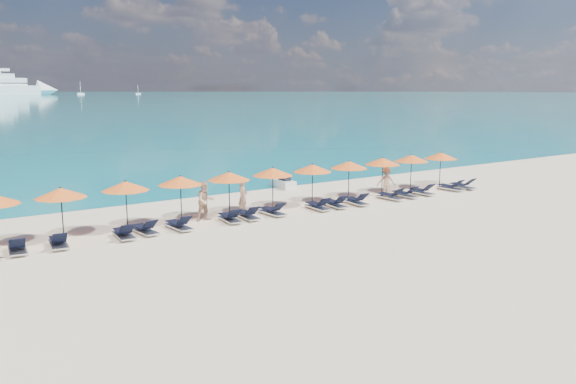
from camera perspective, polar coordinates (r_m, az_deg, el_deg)
ground at (r=25.56m, az=3.74°, el=-3.67°), size 1400.00×1400.00×0.00m
sailboat_near at (r=593.89m, az=-20.31°, el=9.38°), size 6.67×2.22×12.23m
sailboat_far at (r=609.42m, az=-14.98°, el=9.66°), size 5.23×1.74×9.59m
jetski at (r=35.69m, az=-0.49°, el=0.93°), size 0.99×2.20×0.76m
beachgoer_a at (r=28.26m, az=-4.61°, el=-0.50°), size 0.76×0.70×1.74m
beachgoer_b at (r=26.99m, az=-8.39°, el=-0.92°), size 0.94×0.56×1.91m
beachgoer_c at (r=33.57m, az=9.94°, el=1.09°), size 1.20×0.99×1.70m
umbrella_1 at (r=24.85m, az=-22.10°, el=-0.08°), size 2.10×2.10×2.28m
umbrella_2 at (r=25.67m, az=-16.18°, el=0.60°), size 2.10×2.10×2.28m
umbrella_3 at (r=26.57m, az=-10.88°, el=1.15°), size 2.10×2.10×2.28m
umbrella_4 at (r=27.56m, az=-6.02°, el=1.62°), size 2.10×2.10×2.28m
umbrella_5 at (r=28.86m, az=-1.57°, el=2.07°), size 2.10×2.10×2.28m
umbrella_6 at (r=30.17m, az=2.50°, el=2.43°), size 2.10×2.10×2.28m
umbrella_7 at (r=31.65m, az=6.22°, el=2.76°), size 2.10×2.10×2.28m
umbrella_8 at (r=33.47m, az=9.60°, el=3.09°), size 2.10×2.10×2.28m
umbrella_9 at (r=35.29m, az=12.44°, el=3.37°), size 2.10×2.10×2.28m
umbrella_10 at (r=37.11m, az=15.26°, el=3.59°), size 2.10×2.10×2.28m
lounger_1 at (r=24.00m, az=-25.81°, el=-5.08°), size 0.77×1.75×0.66m
lounger_2 at (r=24.18m, az=-22.29°, el=-4.70°), size 0.77×1.75×0.66m
lounger_3 at (r=24.69m, az=-16.34°, el=-4.03°), size 0.73×1.74×0.66m
lounger_4 at (r=25.17m, az=-14.34°, el=-3.65°), size 0.79×1.75×0.66m
lounger_5 at (r=25.59m, az=-11.02°, el=-3.28°), size 0.76×1.74×0.66m
lounger_6 at (r=26.67m, az=-5.92°, el=-2.58°), size 0.77×1.75×0.66m
lounger_7 at (r=27.18m, az=-4.14°, el=-2.31°), size 0.69×1.73×0.66m
lounger_8 at (r=27.95m, az=-1.57°, el=-1.92°), size 0.72×1.73×0.66m
lounger_9 at (r=29.21m, az=3.08°, el=-1.39°), size 0.69×1.73×0.66m
lounger_10 at (r=29.84m, az=4.84°, el=-1.16°), size 0.79×1.75×0.66m
lounger_11 at (r=30.66m, az=6.95°, el=-0.89°), size 0.78×1.75×0.66m
lounger_12 at (r=32.36m, az=10.40°, el=-0.38°), size 0.74×1.74×0.66m
lounger_13 at (r=33.15m, az=11.81°, el=-0.17°), size 0.73×1.74×0.66m
lounger_14 at (r=34.23m, az=13.43°, el=0.10°), size 0.63×1.70×0.66m
lounger_15 at (r=36.14m, az=16.23°, el=0.50°), size 0.70×1.73×0.66m
lounger_16 at (r=36.90m, az=17.32°, el=0.65°), size 0.76×1.75×0.66m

